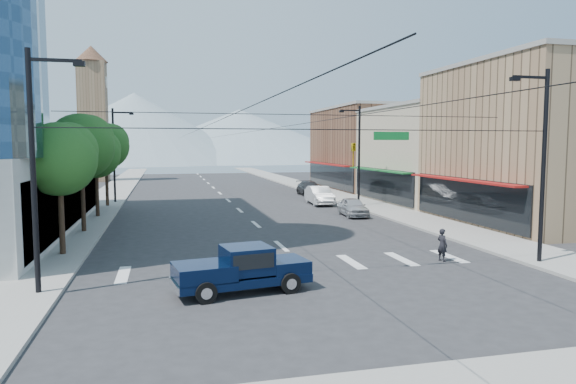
% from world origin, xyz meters
% --- Properties ---
extents(ground, '(160.00, 160.00, 0.00)m').
position_xyz_m(ground, '(0.00, 0.00, 0.00)').
color(ground, '#28282B').
rests_on(ground, ground).
extents(sidewalk_left, '(4.00, 120.00, 0.15)m').
position_xyz_m(sidewalk_left, '(-12.00, 40.00, 0.07)').
color(sidewalk_left, gray).
rests_on(sidewalk_left, ground).
extents(sidewalk_right, '(4.00, 120.00, 0.15)m').
position_xyz_m(sidewalk_right, '(12.00, 40.00, 0.07)').
color(sidewalk_right, gray).
rests_on(sidewalk_right, ground).
extents(shop_near, '(12.00, 14.00, 11.00)m').
position_xyz_m(shop_near, '(20.00, 10.00, 5.50)').
color(shop_near, '#8C6B4C').
rests_on(shop_near, ground).
extents(shop_mid, '(12.00, 14.00, 9.00)m').
position_xyz_m(shop_mid, '(20.00, 24.00, 4.50)').
color(shop_mid, tan).
rests_on(shop_mid, ground).
extents(shop_far, '(12.00, 18.00, 10.00)m').
position_xyz_m(shop_far, '(20.00, 40.00, 5.00)').
color(shop_far, brown).
rests_on(shop_far, ground).
extents(clock_tower, '(4.80, 4.80, 20.40)m').
position_xyz_m(clock_tower, '(-16.50, 62.00, 10.64)').
color(clock_tower, '#8C6B4C').
rests_on(clock_tower, ground).
extents(mountain_left, '(80.00, 80.00, 22.00)m').
position_xyz_m(mountain_left, '(-15.00, 150.00, 11.00)').
color(mountain_left, gray).
rests_on(mountain_left, ground).
extents(mountain_right, '(90.00, 90.00, 18.00)m').
position_xyz_m(mountain_right, '(20.00, 160.00, 9.00)').
color(mountain_right, gray).
rests_on(mountain_right, ground).
extents(tree_near, '(3.65, 3.64, 6.71)m').
position_xyz_m(tree_near, '(-11.07, 6.10, 4.99)').
color(tree_near, black).
rests_on(tree_near, ground).
extents(tree_midnear, '(4.09, 4.09, 7.52)m').
position_xyz_m(tree_midnear, '(-11.07, 13.10, 5.59)').
color(tree_midnear, black).
rests_on(tree_midnear, ground).
extents(tree_midfar, '(3.65, 3.64, 6.71)m').
position_xyz_m(tree_midfar, '(-11.07, 20.10, 4.99)').
color(tree_midfar, black).
rests_on(tree_midfar, ground).
extents(tree_far, '(4.09, 4.09, 7.52)m').
position_xyz_m(tree_far, '(-11.07, 27.10, 5.59)').
color(tree_far, black).
rests_on(tree_far, ground).
extents(signal_rig, '(21.80, 0.20, 9.00)m').
position_xyz_m(signal_rig, '(0.19, -1.00, 4.64)').
color(signal_rig, black).
rests_on(signal_rig, ground).
extents(lamp_pole_nw, '(2.00, 0.25, 9.00)m').
position_xyz_m(lamp_pole_nw, '(-10.67, 30.00, 4.94)').
color(lamp_pole_nw, black).
rests_on(lamp_pole_nw, ground).
extents(lamp_pole_ne, '(2.00, 0.25, 9.00)m').
position_xyz_m(lamp_pole_ne, '(10.67, 22.00, 4.94)').
color(lamp_pole_ne, black).
rests_on(lamp_pole_ne, ground).
extents(pickup_truck, '(5.40, 2.65, 1.75)m').
position_xyz_m(pickup_truck, '(-3.42, -2.25, 0.91)').
color(pickup_truck, black).
rests_on(pickup_truck, ground).
extents(pedestrian, '(0.53, 0.66, 1.58)m').
position_xyz_m(pedestrian, '(6.71, 0.65, 0.79)').
color(pedestrian, black).
rests_on(pedestrian, ground).
extents(parked_car_near, '(2.01, 4.37, 1.45)m').
position_xyz_m(parked_car_near, '(8.13, 16.39, 0.72)').
color(parked_car_near, '#ADAEB2').
rests_on(parked_car_near, ground).
extents(parked_car_mid, '(2.05, 5.25, 1.70)m').
position_xyz_m(parked_car_mid, '(7.91, 24.60, 0.85)').
color(parked_car_mid, silver).
rests_on(parked_car_mid, ground).
extents(parked_car_far, '(2.26, 5.30, 1.52)m').
position_xyz_m(parked_car_far, '(9.40, 33.15, 0.76)').
color(parked_car_far, '#2D2D2F').
rests_on(parked_car_far, ground).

